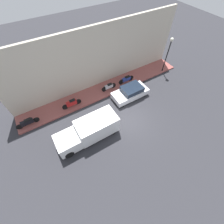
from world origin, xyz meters
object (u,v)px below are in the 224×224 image
object	(u,v)px
motorcycle_red	(72,103)
streetlamp	(169,48)
parked_car	(131,92)
scooter_silver	(109,87)
delivery_van	(89,131)
motorcycle_blue	(126,79)
motorcycle_black	(27,122)

from	to	relation	value
motorcycle_red	streetlamp	world-z (taller)	streetlamp
parked_car	streetlamp	size ratio (longest dim) A/B	0.94
parked_car	streetlamp	bearing A→B (deg)	-76.30
scooter_silver	delivery_van	bearing A→B (deg)	133.32
delivery_van	streetlamp	world-z (taller)	streetlamp
delivery_van	parked_car	bearing A→B (deg)	-69.76
streetlamp	motorcycle_blue	bearing A→B (deg)	83.98
parked_car	streetlamp	world-z (taller)	streetlamp
delivery_van	motorcycle_blue	distance (m)	8.08
streetlamp	motorcycle_red	bearing A→B (deg)	88.40
delivery_van	scooter_silver	distance (m)	6.20
streetlamp	motorcycle_black	bearing A→B (deg)	89.02
parked_car	motorcycle_black	distance (m)	10.54
scooter_silver	motorcycle_red	world-z (taller)	motorcycle_red
delivery_van	motorcycle_blue	bearing A→B (deg)	-58.22
scooter_silver	motorcycle_blue	xyz separation A→B (m)	(0.01, -2.36, 0.02)
motorcycle_blue	motorcycle_red	bearing A→B (deg)	91.79
motorcycle_red	motorcycle_blue	world-z (taller)	motorcycle_red
parked_car	streetlamp	xyz separation A→B (m)	(1.48, -6.08, 2.54)
delivery_van	motorcycle_black	bearing A→B (deg)	47.70
motorcycle_blue	delivery_van	bearing A→B (deg)	121.78
streetlamp	parked_car	bearing A→B (deg)	103.70
motorcycle_blue	scooter_silver	bearing A→B (deg)	90.26
parked_car	scooter_silver	world-z (taller)	parked_car
delivery_van	streetlamp	distance (m)	12.83
motorcycle_black	streetlamp	size ratio (longest dim) A/B	0.50
delivery_van	scooter_silver	world-z (taller)	delivery_van
motorcycle_blue	streetlamp	xyz separation A→B (m)	(-0.55, -5.23, 2.58)
delivery_van	scooter_silver	size ratio (longest dim) A/B	3.05
streetlamp	delivery_van	bearing A→B (deg)	107.01
streetlamp	scooter_silver	bearing A→B (deg)	85.93
motorcycle_red	delivery_van	bearing A→B (deg)	-179.91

